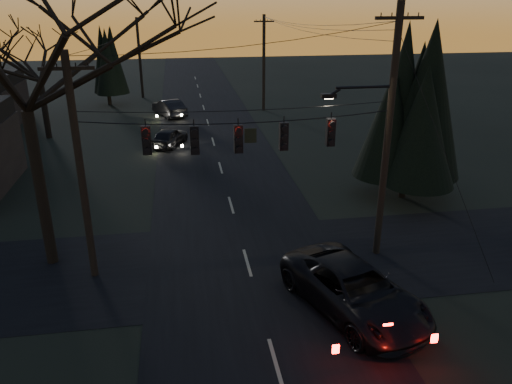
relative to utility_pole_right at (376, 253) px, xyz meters
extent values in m
cube|color=black|center=(-5.50, 10.00, 0.01)|extent=(8.00, 120.00, 0.02)
cube|color=black|center=(-5.50, 0.00, 0.01)|extent=(60.00, 7.00, 0.02)
cylinder|color=black|center=(-5.75, 0.00, 6.10)|extent=(11.50, 0.04, 0.04)
cylinder|color=black|center=(-13.34, 1.34, 3.12)|extent=(0.44, 0.44, 6.25)
cylinder|color=black|center=(3.72, 5.73, 0.80)|extent=(0.36, 0.36, 1.60)
cone|color=black|center=(3.72, 5.73, 4.55)|extent=(4.95, 4.95, 6.70)
cylinder|color=black|center=(-17.72, 21.08, 2.13)|extent=(0.44, 0.44, 4.25)
cylinder|color=black|center=(-14.52, 32.79, 0.80)|extent=(0.36, 0.36, 1.60)
cone|color=black|center=(-14.52, 32.79, 3.91)|extent=(3.40, 3.40, 5.42)
imported|color=black|center=(-2.37, -3.80, 0.82)|extent=(4.54, 6.50, 1.65)
imported|color=black|center=(-8.65, 17.45, 0.66)|extent=(2.98, 4.14, 1.31)
imported|color=black|center=(-8.70, 26.92, 0.74)|extent=(3.25, 4.74, 1.48)
camera|label=1|loc=(-7.93, -17.61, 10.21)|focal=35.00mm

